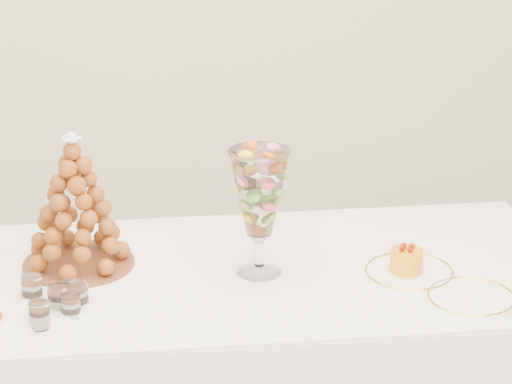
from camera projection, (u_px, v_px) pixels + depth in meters
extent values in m
cube|color=white|center=(192.00, 276.00, 3.20)|extent=(2.01, 0.89, 0.01)
cube|color=white|center=(66.00, 282.00, 3.13)|extent=(0.63, 0.53, 0.02)
cylinder|color=white|center=(259.00, 269.00, 3.21)|extent=(0.12, 0.12, 0.02)
cylinder|color=white|center=(259.00, 251.00, 3.19)|extent=(0.03, 0.03, 0.08)
sphere|color=white|center=(259.00, 237.00, 3.17)|extent=(0.04, 0.04, 0.04)
cylinder|color=white|center=(409.00, 273.00, 3.19)|extent=(0.24, 0.24, 0.01)
cylinder|color=white|center=(471.00, 298.00, 3.06)|extent=(0.23, 0.23, 0.01)
cylinder|color=white|center=(32.00, 289.00, 3.04)|extent=(0.06, 0.06, 0.07)
cylinder|color=white|center=(59.00, 299.00, 2.98)|extent=(0.06, 0.06, 0.08)
cylinder|color=white|center=(78.00, 295.00, 3.00)|extent=(0.06, 0.06, 0.07)
cylinder|color=white|center=(39.00, 315.00, 2.91)|extent=(0.06, 0.06, 0.07)
cylinder|color=white|center=(71.00, 307.00, 2.95)|extent=(0.06, 0.06, 0.06)
cylinder|color=brown|center=(79.00, 263.00, 3.21)|extent=(0.30, 0.30, 0.01)
cone|color=brown|center=(75.00, 200.00, 3.14)|extent=(0.30, 0.30, 0.36)
sphere|color=white|center=(71.00, 139.00, 3.08)|extent=(0.04, 0.04, 0.04)
cylinder|color=orange|center=(406.00, 260.00, 3.18)|extent=(0.09, 0.09, 0.06)
sphere|color=maroon|center=(412.00, 246.00, 3.17)|extent=(0.02, 0.02, 0.02)
sphere|color=maroon|center=(404.00, 245.00, 3.18)|extent=(0.02, 0.02, 0.02)
sphere|color=maroon|center=(402.00, 248.00, 3.16)|extent=(0.02, 0.02, 0.02)
sphere|color=maroon|center=(410.00, 249.00, 3.15)|extent=(0.02, 0.02, 0.02)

